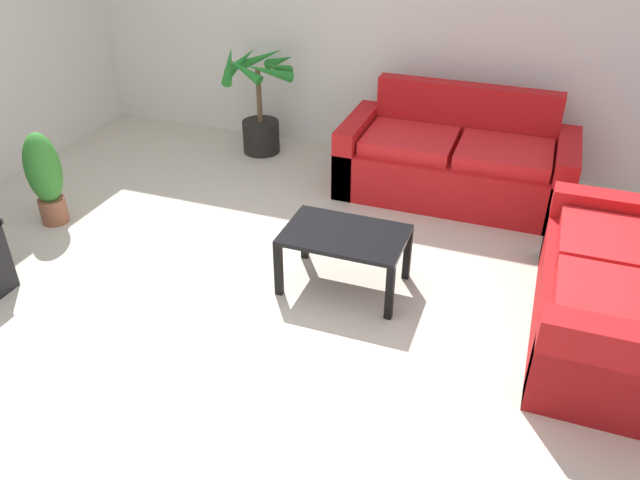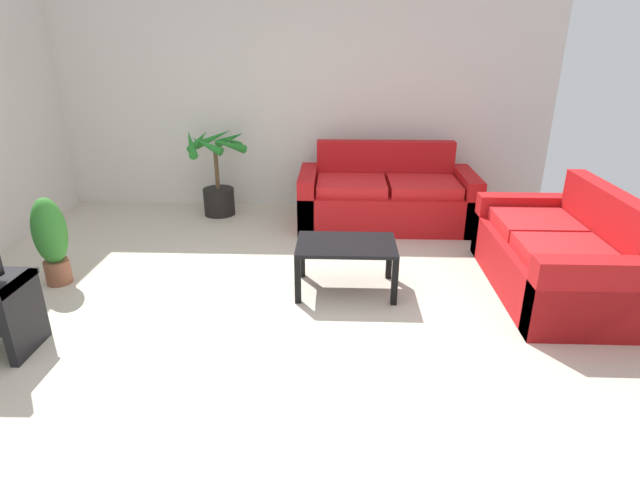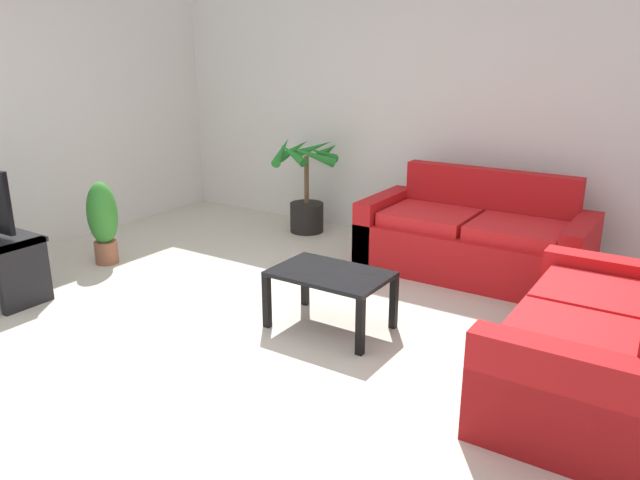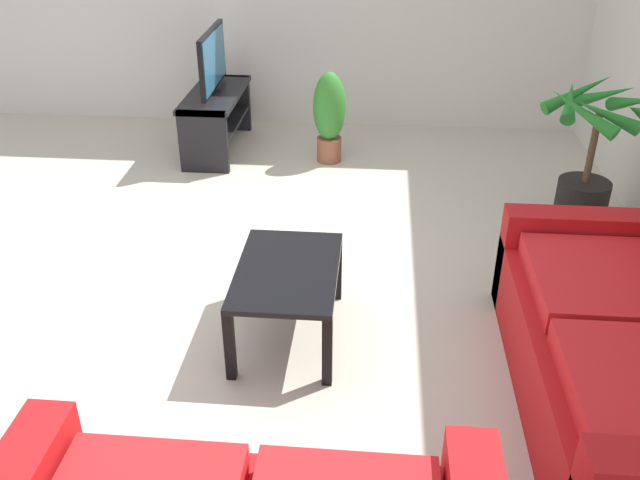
% 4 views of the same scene
% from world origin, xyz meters
% --- Properties ---
extents(ground_plane, '(6.60, 6.60, 0.00)m').
position_xyz_m(ground_plane, '(0.00, 0.00, 0.00)').
color(ground_plane, beige).
extents(wall_back, '(6.00, 0.06, 2.70)m').
position_xyz_m(wall_back, '(0.00, 3.00, 1.35)').
color(wall_back, silver).
rests_on(wall_back, ground).
extents(couch_main, '(1.97, 0.90, 0.90)m').
position_xyz_m(couch_main, '(0.99, 2.28, 0.30)').
color(couch_main, red).
rests_on(couch_main, ground).
extents(couch_loveseat, '(0.90, 1.68, 0.90)m').
position_xyz_m(couch_loveseat, '(2.28, 0.68, 0.30)').
color(couch_loveseat, red).
rests_on(couch_loveseat, ground).
extents(coffee_table, '(0.83, 0.54, 0.43)m').
position_xyz_m(coffee_table, '(0.52, 0.62, 0.37)').
color(coffee_table, black).
rests_on(coffee_table, ground).
extents(potted_palm, '(0.78, 0.77, 1.04)m').
position_xyz_m(potted_palm, '(-1.01, 2.55, 0.47)').
color(potted_palm, black).
rests_on(potted_palm, ground).
extents(potted_plant_small, '(0.28, 0.28, 0.79)m').
position_xyz_m(potted_plant_small, '(-2.01, 0.65, 0.42)').
color(potted_plant_small, brown).
rests_on(potted_plant_small, ground).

